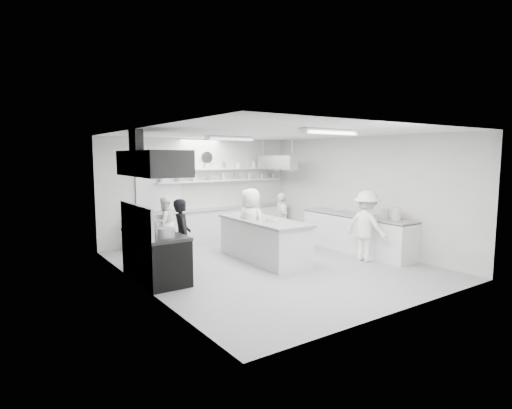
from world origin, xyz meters
TOP-DOWN VIEW (x-y plane):
  - floor at (0.00, 0.00)m, footprint 6.00×7.00m
  - ceiling at (0.00, 0.00)m, footprint 6.00×7.00m
  - wall_back at (0.00, 3.50)m, footprint 6.00×0.04m
  - wall_front at (0.00, -3.50)m, footprint 6.00×0.04m
  - wall_left at (-3.00, 0.00)m, footprint 0.04×7.00m
  - wall_right at (3.00, 0.00)m, footprint 0.04×7.00m
  - stove at (-2.60, 0.40)m, footprint 0.80×1.80m
  - exhaust_hood at (-2.60, 0.40)m, footprint 0.85×2.00m
  - back_counter at (0.30, 3.20)m, footprint 5.00×0.60m
  - shelf_lower at (0.70, 3.37)m, footprint 4.20×0.26m
  - shelf_upper at (0.70, 3.37)m, footprint 4.20×0.26m
  - pass_through_window at (-1.30, 3.48)m, footprint 1.30×0.04m
  - wall_clock at (0.20, 3.46)m, footprint 0.32×0.05m
  - right_counter at (2.65, -0.20)m, footprint 0.74×3.30m
  - pot_rack at (2.00, 2.40)m, footprint 0.30×1.60m
  - light_fixture_front at (0.00, -1.80)m, footprint 1.30×0.25m
  - light_fixture_rear at (0.00, 1.80)m, footprint 1.30×0.25m
  - prep_island at (0.11, 0.45)m, footprint 1.01×2.57m
  - stove_pot at (-2.60, 0.52)m, footprint 0.41×0.41m
  - cook_stove at (-1.91, 0.61)m, footprint 0.54×0.67m
  - cook_back at (-1.42, 2.84)m, footprint 0.82×0.71m
  - cook_island_left at (-0.08, 0.71)m, footprint 0.73×0.95m
  - cook_island_right at (1.31, 1.27)m, footprint 0.70×0.95m
  - cook_right at (2.07, -1.01)m, footprint 0.74×1.15m
  - bowl_island_a at (0.16, 0.16)m, footprint 0.27×0.27m
  - bowl_island_b at (0.35, 0.81)m, footprint 0.21×0.21m
  - bowl_right at (2.76, 0.60)m, footprint 0.31×0.31m

SIDE VIEW (x-z plane):
  - floor at x=0.00m, z-range -0.02..0.00m
  - stove at x=-2.60m, z-range 0.00..0.90m
  - back_counter at x=0.30m, z-range 0.00..0.92m
  - prep_island at x=0.11m, z-range 0.00..0.94m
  - right_counter at x=2.65m, z-range 0.00..0.94m
  - cook_back at x=-1.42m, z-range 0.00..1.42m
  - cook_island_right at x=1.31m, z-range 0.00..1.49m
  - cook_stove at x=-1.91m, z-range 0.00..1.59m
  - cook_right at x=2.07m, z-range 0.00..1.68m
  - cook_island_left at x=-0.08m, z-range 0.00..1.72m
  - bowl_island_a at x=0.16m, z-range 0.94..1.00m
  - bowl_right at x=2.76m, z-range 0.94..1.00m
  - bowl_island_b at x=0.35m, z-range 0.94..1.00m
  - stove_pot at x=-2.60m, z-range 0.91..1.18m
  - pass_through_window at x=-1.30m, z-range 0.95..1.95m
  - wall_back at x=0.00m, z-range 0.00..3.00m
  - wall_front at x=0.00m, z-range 0.00..3.00m
  - wall_left at x=-3.00m, z-range 0.00..3.00m
  - wall_right at x=3.00m, z-range 0.00..3.00m
  - shelf_lower at x=0.70m, z-range 1.73..1.77m
  - shelf_upper at x=0.70m, z-range 2.08..2.12m
  - pot_rack at x=2.00m, z-range 2.10..2.50m
  - exhaust_hood at x=-2.60m, z-range 2.10..2.60m
  - wall_clock at x=0.20m, z-range 2.29..2.61m
  - light_fixture_front at x=0.00m, z-range 2.89..2.99m
  - light_fixture_rear at x=0.00m, z-range 2.89..2.99m
  - ceiling at x=0.00m, z-range 3.00..3.02m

